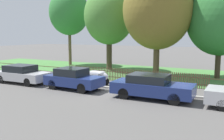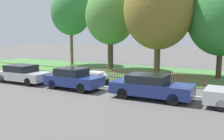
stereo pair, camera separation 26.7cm
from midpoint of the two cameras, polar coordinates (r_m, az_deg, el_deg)
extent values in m
plane|color=#565451|center=(16.16, 0.68, -4.42)|extent=(120.00, 120.00, 0.00)
cube|color=#B2ADA3|center=(16.24, 0.85, -4.15)|extent=(43.92, 0.20, 0.12)
cube|color=#477F3D|center=(22.99, 9.39, -0.77)|extent=(43.92, 9.58, 0.01)
cube|color=brown|center=(18.55, 4.63, -1.95)|extent=(43.92, 0.03, 0.05)
cube|color=brown|center=(18.48, 4.65, -0.64)|extent=(43.92, 0.03, 0.05)
cube|color=brown|center=(21.27, -9.07, -0.15)|extent=(0.06, 0.03, 0.98)
cube|color=brown|center=(21.19, -8.77, -0.18)|extent=(0.06, 0.03, 0.98)
cube|color=brown|center=(21.10, -8.47, -0.21)|extent=(0.06, 0.03, 0.98)
cube|color=brown|center=(21.02, -8.17, -0.23)|extent=(0.06, 0.03, 0.98)
cube|color=brown|center=(20.94, -7.86, -0.26)|extent=(0.06, 0.03, 0.98)
cube|color=brown|center=(20.86, -7.55, -0.28)|extent=(0.06, 0.03, 0.98)
cube|color=brown|center=(20.78, -7.24, -0.31)|extent=(0.06, 0.03, 0.98)
cube|color=brown|center=(20.70, -6.93, -0.34)|extent=(0.06, 0.03, 0.98)
cube|color=brown|center=(20.62, -6.61, -0.36)|extent=(0.06, 0.03, 0.98)
cube|color=brown|center=(20.54, -6.29, -0.39)|extent=(0.06, 0.03, 0.98)
cube|color=brown|center=(20.46, -5.97, -0.42)|extent=(0.06, 0.03, 0.98)
cube|color=brown|center=(20.39, -5.65, -0.45)|extent=(0.06, 0.03, 0.98)
cube|color=brown|center=(20.31, -5.32, -0.47)|extent=(0.06, 0.03, 0.98)
cube|color=brown|center=(20.23, -4.99, -0.50)|extent=(0.06, 0.03, 0.98)
cube|color=brown|center=(20.16, -4.66, -0.53)|extent=(0.06, 0.03, 0.98)
cube|color=brown|center=(20.08, -4.33, -0.56)|extent=(0.06, 0.03, 0.98)
cube|color=brown|center=(20.01, -3.99, -0.59)|extent=(0.06, 0.03, 0.98)
cube|color=brown|center=(19.94, -3.65, -0.62)|extent=(0.06, 0.03, 0.98)
cube|color=brown|center=(19.87, -3.31, -0.65)|extent=(0.06, 0.03, 0.98)
cube|color=brown|center=(19.79, -2.97, -0.67)|extent=(0.06, 0.03, 0.98)
cube|color=brown|center=(19.72, -2.63, -0.70)|extent=(0.06, 0.03, 0.98)
cube|color=brown|center=(19.65, -2.28, -0.73)|extent=(0.06, 0.03, 0.98)
cube|color=brown|center=(19.58, -1.93, -0.76)|extent=(0.06, 0.03, 0.98)
cube|color=brown|center=(19.51, -1.57, -0.79)|extent=(0.06, 0.03, 0.98)
cube|color=brown|center=(19.45, -1.22, -0.82)|extent=(0.06, 0.03, 0.98)
cube|color=brown|center=(19.38, -0.86, -0.85)|extent=(0.06, 0.03, 0.98)
cube|color=brown|center=(19.31, -0.50, -0.88)|extent=(0.06, 0.03, 0.98)
cube|color=brown|center=(19.25, -0.14, -0.91)|extent=(0.06, 0.03, 0.98)
cube|color=brown|center=(19.18, 0.23, -0.94)|extent=(0.06, 0.03, 0.98)
cube|color=brown|center=(19.12, 0.60, -0.98)|extent=(0.06, 0.03, 0.98)
cube|color=brown|center=(19.06, 0.97, -1.01)|extent=(0.06, 0.03, 0.98)
cube|color=brown|center=(18.99, 1.34, -1.04)|extent=(0.06, 0.03, 0.98)
cube|color=brown|center=(18.93, 1.72, -1.07)|extent=(0.06, 0.03, 0.98)
cube|color=brown|center=(18.87, 2.09, -1.10)|extent=(0.06, 0.03, 0.98)
cube|color=brown|center=(18.81, 2.48, -1.13)|extent=(0.06, 0.03, 0.98)
cube|color=brown|center=(18.75, 2.86, -1.16)|extent=(0.06, 0.03, 0.98)
cube|color=brown|center=(18.69, 3.24, -1.20)|extent=(0.06, 0.03, 0.98)
cube|color=brown|center=(18.64, 3.63, -1.23)|extent=(0.06, 0.03, 0.98)
cube|color=brown|center=(18.58, 4.02, -1.26)|extent=(0.06, 0.03, 0.98)
cube|color=brown|center=(18.52, 4.41, -1.29)|extent=(0.06, 0.03, 0.98)
cube|color=brown|center=(18.47, 4.81, -1.32)|extent=(0.06, 0.03, 0.98)
cube|color=brown|center=(18.41, 5.20, -1.36)|extent=(0.06, 0.03, 0.98)
cube|color=brown|center=(18.36, 5.60, -1.39)|extent=(0.06, 0.03, 0.98)
cube|color=brown|center=(18.31, 6.01, -1.42)|extent=(0.06, 0.03, 0.98)
cube|color=brown|center=(18.26, 6.41, -1.46)|extent=(0.06, 0.03, 0.98)
cube|color=brown|center=(18.21, 6.82, -1.49)|extent=(0.06, 0.03, 0.98)
cube|color=brown|center=(18.16, 7.22, -1.52)|extent=(0.06, 0.03, 0.98)
cube|color=brown|center=(18.11, 7.63, -1.56)|extent=(0.06, 0.03, 0.98)
cube|color=brown|center=(18.06, 8.05, -1.59)|extent=(0.06, 0.03, 0.98)
cube|color=brown|center=(18.02, 8.46, -1.62)|extent=(0.06, 0.03, 0.98)
cube|color=brown|center=(17.97, 8.88, -1.66)|extent=(0.06, 0.03, 0.98)
cube|color=brown|center=(17.93, 9.30, -1.69)|extent=(0.06, 0.03, 0.98)
cube|color=brown|center=(17.88, 9.72, -1.72)|extent=(0.06, 0.03, 0.98)
cube|color=brown|center=(17.84, 10.14, -1.76)|extent=(0.06, 0.03, 0.98)
cube|color=brown|center=(17.80, 10.57, -1.79)|extent=(0.06, 0.03, 0.98)
cube|color=brown|center=(17.76, 11.00, -1.83)|extent=(0.06, 0.03, 0.98)
cube|color=brown|center=(17.72, 11.43, -1.86)|extent=(0.06, 0.03, 0.98)
cube|color=brown|center=(17.68, 11.86, -1.89)|extent=(0.06, 0.03, 0.98)
cube|color=brown|center=(17.64, 12.29, -1.93)|extent=(0.06, 0.03, 0.98)
cube|color=brown|center=(17.60, 12.73, -1.96)|extent=(0.06, 0.03, 0.98)
cube|color=brown|center=(17.57, 13.16, -2.00)|extent=(0.06, 0.03, 0.98)
cube|color=brown|center=(17.53, 13.60, -2.03)|extent=(0.06, 0.03, 0.98)
cube|color=brown|center=(17.50, 14.04, -2.06)|extent=(0.06, 0.03, 0.98)
cube|color=brown|center=(17.47, 14.48, -2.10)|extent=(0.06, 0.03, 0.98)
cube|color=brown|center=(17.44, 14.93, -2.13)|extent=(0.06, 0.03, 0.98)
cube|color=brown|center=(17.40, 15.37, -2.17)|extent=(0.06, 0.03, 0.98)
cube|color=brown|center=(17.38, 15.82, -2.20)|extent=(0.06, 0.03, 0.98)
cube|color=brown|center=(17.35, 16.27, -2.23)|extent=(0.06, 0.03, 0.98)
cube|color=brown|center=(17.32, 16.72, -2.27)|extent=(0.06, 0.03, 0.98)
cube|color=brown|center=(17.29, 17.17, -2.30)|extent=(0.06, 0.03, 0.98)
cube|color=brown|center=(17.27, 17.62, -2.34)|extent=(0.06, 0.03, 0.98)
cube|color=brown|center=(17.24, 18.08, -2.37)|extent=(0.06, 0.03, 0.98)
cube|color=brown|center=(17.22, 18.53, -2.41)|extent=(0.06, 0.03, 0.98)
cube|color=brown|center=(17.20, 18.99, -2.44)|extent=(0.06, 0.03, 0.98)
cube|color=brown|center=(17.18, 19.44, -2.47)|extent=(0.06, 0.03, 0.98)
cube|color=brown|center=(17.16, 19.90, -2.51)|extent=(0.06, 0.03, 0.98)
cube|color=brown|center=(17.14, 20.36, -2.54)|extent=(0.06, 0.03, 0.98)
cube|color=brown|center=(17.12, 20.82, -2.57)|extent=(0.06, 0.03, 0.98)
cube|color=brown|center=(17.11, 21.28, -2.61)|extent=(0.06, 0.03, 0.98)
cube|color=brown|center=(17.09, 21.75, -2.64)|extent=(0.06, 0.03, 0.98)
cube|color=#BCBCC1|center=(19.31, -19.22, -1.19)|extent=(4.15, 1.84, 0.58)
cube|color=black|center=(19.38, -19.72, 0.41)|extent=(2.00, 1.63, 0.48)
cylinder|color=black|center=(19.04, -14.75, -1.88)|extent=(0.59, 0.15, 0.59)
cylinder|color=black|center=(17.88, -18.26, -2.66)|extent=(0.59, 0.15, 0.59)
cylinder|color=black|center=(20.82, -19.98, -1.26)|extent=(0.59, 0.15, 0.59)
cylinder|color=black|center=(19.77, -23.47, -1.92)|extent=(0.59, 0.15, 0.59)
cube|color=navy|center=(16.28, -8.23, -2.36)|extent=(3.80, 1.81, 0.61)
cube|color=black|center=(16.31, -8.79, -0.39)|extent=(1.85, 1.58, 0.49)
cylinder|color=black|center=(16.27, -3.31, -3.22)|extent=(0.63, 0.16, 0.63)
cylinder|color=black|center=(15.04, -6.56, -4.20)|extent=(0.63, 0.16, 0.63)
cylinder|color=black|center=(17.64, -9.62, -2.44)|extent=(0.63, 0.16, 0.63)
cylinder|color=black|center=(16.51, -13.05, -3.26)|extent=(0.63, 0.16, 0.63)
cube|color=navy|center=(13.85, 9.57, -4.20)|extent=(4.44, 1.81, 0.63)
cube|color=black|center=(13.82, 8.75, -1.93)|extent=(2.14, 1.60, 0.45)
cylinder|color=black|center=(14.34, 15.78, -5.08)|extent=(0.62, 0.15, 0.62)
cylinder|color=black|center=(12.81, 14.30, -6.59)|extent=(0.62, 0.15, 0.62)
cylinder|color=black|center=(15.10, 5.52, -4.15)|extent=(0.62, 0.15, 0.62)
cylinder|color=black|center=(13.66, 2.99, -5.43)|extent=(0.62, 0.15, 0.62)
cylinder|color=black|center=(12.55, 24.36, -7.51)|extent=(0.57, 0.15, 0.56)
cylinder|color=black|center=(17.26, -1.09, -2.62)|extent=(0.59, 0.13, 0.59)
cylinder|color=black|center=(18.09, -5.07, -2.16)|extent=(0.59, 0.13, 0.59)
ellipsoid|color=#9EA0A8|center=(17.61, -3.13, -1.35)|extent=(1.99, 0.68, 0.77)
ellipsoid|color=#9EA0A8|center=(17.32, -1.87, -0.80)|extent=(0.49, 0.75, 0.35)
cylinder|color=brown|center=(29.46, -8.95, 5.65)|extent=(0.34, 0.34, 4.60)
ellipsoid|color=#337A38|center=(29.55, -9.12, 12.90)|extent=(4.52, 4.52, 5.20)
cylinder|color=#473828|center=(25.16, -0.05, 4.43)|extent=(0.55, 0.55, 3.79)
ellipsoid|color=#4C8438|center=(25.18, -0.05, 12.32)|extent=(4.95, 4.95, 5.70)
cylinder|color=brown|center=(20.87, 10.65, 3.45)|extent=(0.49, 0.49, 3.73)
ellipsoid|color=olive|center=(20.90, 10.92, 13.43)|extent=(5.59, 5.59, 6.43)
cylinder|color=#473828|center=(21.71, 23.65, 2.40)|extent=(0.42, 0.42, 3.21)
ellipsoid|color=#337A38|center=(21.68, 24.15, 11.10)|extent=(5.33, 5.33, 6.13)
camera|label=1|loc=(0.13, -89.55, 0.06)|focal=40.00mm
camera|label=2|loc=(0.13, 90.45, -0.06)|focal=40.00mm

